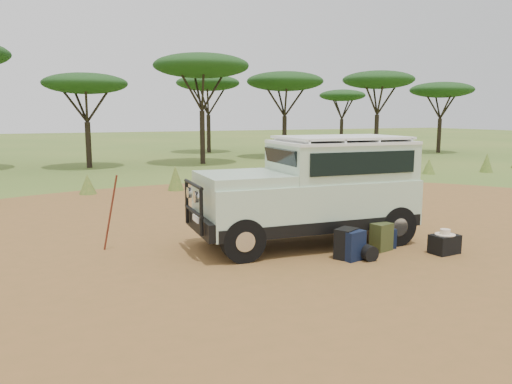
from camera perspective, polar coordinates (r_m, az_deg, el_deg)
name	(u,v)px	position (r m, az deg, el deg)	size (l,w,h in m)	color
ground	(291,250)	(10.25, 3.99, -6.63)	(140.00, 140.00, 0.00)	#476B26
dirt_clearing	(291,250)	(10.25, 3.99, -6.61)	(23.00, 23.00, 0.01)	brown
grass_fringe	(180,180)	(18.17, -8.72, 1.40)	(36.60, 1.60, 0.90)	#476B26
acacia_treeline	(134,75)	(29.09, -13.77, 12.85)	(46.70, 13.20, 6.26)	black
safari_vehicle	(313,192)	(10.63, 6.53, -0.05)	(4.81, 2.16, 2.28)	#B8D6B6
walking_staff	(110,213)	(10.43, -16.29, -2.33)	(0.04, 0.04, 1.59)	maroon
backpack_black	(346,244)	(9.72, 10.27, -5.83)	(0.43, 0.32, 0.59)	black
backpack_navy	(352,245)	(9.66, 10.97, -6.00)	(0.43, 0.31, 0.57)	#101C32
backpack_olive	(381,237)	(10.43, 14.14, -5.01)	(0.41, 0.29, 0.57)	#3B4620
duffel_navy	(385,238)	(10.66, 14.57, -5.15)	(0.37, 0.28, 0.41)	#101C32
hard_case	(444,244)	(10.60, 20.73, -5.60)	(0.54, 0.38, 0.38)	black
stuff_sack	(368,253)	(9.73, 12.63, -6.77)	(0.30, 0.30, 0.30)	black
safari_hat	(445,233)	(10.55, 20.80, -4.37)	(0.39, 0.39, 0.11)	beige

